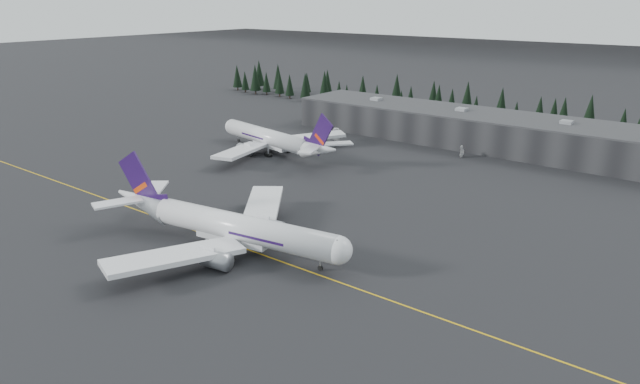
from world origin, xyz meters
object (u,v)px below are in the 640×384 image
Objects in this scene: jet_parked at (276,140)px; gse_vehicle_a at (336,139)px; gse_vehicle_b at (462,155)px; terminal at (484,130)px; jet_main at (224,224)px.

jet_parked is 30.59m from gse_vehicle_a.
gse_vehicle_a is at bearing -98.91° from gse_vehicle_b.
jet_main is at bearing -94.28° from terminal.
jet_main is at bearing -78.48° from gse_vehicle_a.
terminal is 2.40× the size of jet_main.
terminal is 22.39m from gse_vehicle_b.
terminal reaches higher than gse_vehicle_b.
jet_parked reaches higher than gse_vehicle_b.
jet_main is 107.07m from gse_vehicle_a.
gse_vehicle_a is at bearing 103.35° from jet_main.
terminal is at bearing -122.51° from jet_parked.
gse_vehicle_a is 1.25× the size of gse_vehicle_b.
jet_parked reaches higher than gse_vehicle_a.
jet_parked is at bearing -112.65° from gse_vehicle_a.
terminal is at bearing 77.12° from jet_main.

